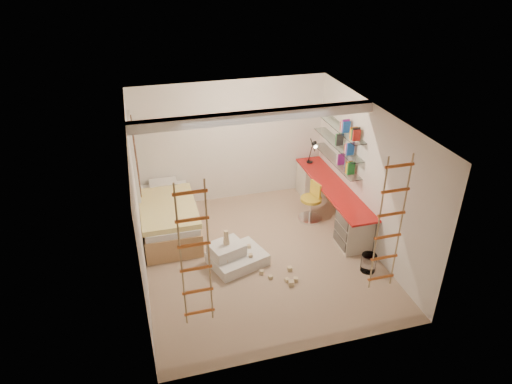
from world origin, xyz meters
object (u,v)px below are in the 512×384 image
object	(u,v)px
swivel_chair	(311,206)
desk	(331,201)
bed	(169,217)
play_platform	(234,256)

from	to	relation	value
swivel_chair	desk	bearing A→B (deg)	-7.82
bed	play_platform	bearing A→B (deg)	-53.11
bed	play_platform	xyz separation A→B (m)	(0.98, -1.31, -0.17)
swivel_chair	play_platform	bearing A→B (deg)	-151.02
bed	swivel_chair	world-z (taller)	swivel_chair
play_platform	bed	bearing A→B (deg)	126.89
desk	play_platform	distance (m)	2.42
bed	play_platform	distance (m)	1.65
desk	bed	xyz separation A→B (m)	(-3.20, 0.36, -0.07)
desk	swivel_chair	distance (m)	0.42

